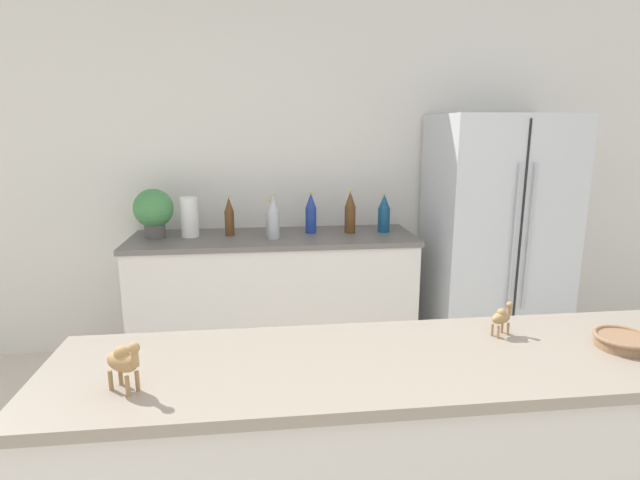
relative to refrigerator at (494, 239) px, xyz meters
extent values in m
cube|color=silver|center=(-1.26, 0.40, 0.42)|extent=(8.00, 0.06, 2.55)
cube|color=silver|center=(-1.56, 0.07, -0.42)|extent=(1.90, 0.60, 0.87)
cube|color=#66605B|center=(-1.56, 0.07, 0.03)|extent=(1.93, 0.63, 0.03)
cube|color=silver|center=(0.00, 0.00, 0.00)|extent=(0.89, 0.69, 1.72)
cube|color=black|center=(0.00, -0.35, 0.00)|extent=(0.01, 0.01, 1.65)
cylinder|color=#B2B5BA|center=(-0.05, -0.37, 0.09)|extent=(0.02, 0.02, 0.95)
cylinder|color=#B2B5BA|center=(0.05, -0.37, 0.09)|extent=(0.02, 0.02, 0.95)
cube|color=gray|center=(-1.22, -1.89, 0.06)|extent=(2.17, 0.57, 0.03)
cylinder|color=#595451|center=(-2.35, 0.11, 0.10)|extent=(0.14, 0.14, 0.10)
sphere|color=#478E4C|center=(-2.35, 0.11, 0.25)|extent=(0.26, 0.26, 0.26)
cylinder|color=white|center=(-2.12, 0.11, 0.18)|extent=(0.12, 0.12, 0.27)
cylinder|color=brown|center=(-1.02, 0.10, 0.14)|extent=(0.08, 0.08, 0.19)
cone|color=brown|center=(-1.02, 0.10, 0.29)|extent=(0.07, 0.07, 0.11)
cylinder|color=gold|center=(-1.02, 0.10, 0.35)|extent=(0.03, 0.03, 0.01)
cylinder|color=navy|center=(-0.78, 0.10, 0.13)|extent=(0.08, 0.08, 0.17)
cone|color=navy|center=(-0.78, 0.10, 0.27)|extent=(0.08, 0.08, 0.10)
cylinder|color=gold|center=(-0.78, 0.10, 0.32)|extent=(0.03, 0.03, 0.01)
cylinder|color=navy|center=(-1.29, 0.13, 0.14)|extent=(0.08, 0.08, 0.18)
cone|color=navy|center=(-1.29, 0.13, 0.28)|extent=(0.07, 0.07, 0.10)
cylinder|color=gold|center=(-1.29, 0.13, 0.33)|extent=(0.03, 0.03, 0.01)
cylinder|color=#B2B7BC|center=(-1.58, 0.07, 0.13)|extent=(0.06, 0.06, 0.15)
cone|color=#B2B7BC|center=(-1.58, 0.07, 0.25)|extent=(0.06, 0.06, 0.09)
cylinder|color=gold|center=(-1.58, 0.07, 0.29)|extent=(0.02, 0.02, 0.01)
cylinder|color=#B2B7BC|center=(-1.56, -0.02, 0.14)|extent=(0.08, 0.08, 0.18)
cone|color=#B2B7BC|center=(-1.56, -0.02, 0.28)|extent=(0.08, 0.08, 0.10)
cylinder|color=gold|center=(-1.56, -0.02, 0.34)|extent=(0.03, 0.03, 0.01)
cylinder|color=brown|center=(-1.85, 0.11, 0.13)|extent=(0.06, 0.06, 0.17)
cone|color=brown|center=(-1.85, 0.11, 0.26)|extent=(0.06, 0.06, 0.09)
cylinder|color=gold|center=(-1.85, 0.11, 0.32)|extent=(0.02, 0.02, 0.01)
cylinder|color=#8C6647|center=(-0.49, -1.91, 0.10)|extent=(0.17, 0.17, 0.04)
torus|color=#8C6647|center=(-0.49, -1.91, 0.12)|extent=(0.18, 0.18, 0.01)
ellipsoid|color=#A87F4C|center=(-0.84, -1.77, 0.14)|extent=(0.09, 0.07, 0.04)
sphere|color=#A87F4C|center=(-0.84, -1.77, 0.16)|extent=(0.03, 0.03, 0.03)
cylinder|color=#A87F4C|center=(-0.80, -1.75, 0.16)|extent=(0.01, 0.01, 0.04)
sphere|color=#A87F4C|center=(-0.80, -1.75, 0.18)|extent=(0.02, 0.02, 0.02)
cylinder|color=#A87F4C|center=(-0.82, -1.75, 0.10)|extent=(0.01, 0.01, 0.04)
cylinder|color=#A87F4C|center=(-0.81, -1.77, 0.10)|extent=(0.01, 0.01, 0.04)
cylinder|color=#A87F4C|center=(-0.87, -1.77, 0.10)|extent=(0.01, 0.01, 0.04)
cylinder|color=#A87F4C|center=(-0.86, -1.79, 0.10)|extent=(0.01, 0.01, 0.04)
ellipsoid|color=#A87F4C|center=(-2.02, -1.99, 0.16)|extent=(0.12, 0.10, 0.05)
sphere|color=#A87F4C|center=(-2.02, -1.99, 0.19)|extent=(0.04, 0.04, 0.04)
cylinder|color=#A87F4C|center=(-1.97, -2.03, 0.19)|extent=(0.02, 0.02, 0.05)
sphere|color=#A87F4C|center=(-1.97, -2.03, 0.22)|extent=(0.03, 0.03, 0.03)
cylinder|color=#A87F4C|center=(-1.98, -2.00, 0.11)|extent=(0.01, 0.01, 0.06)
cylinder|color=#A87F4C|center=(-2.00, -2.03, 0.11)|extent=(0.01, 0.01, 0.06)
cylinder|color=#A87F4C|center=(-2.03, -1.96, 0.11)|extent=(0.01, 0.01, 0.06)
cylinder|color=#A87F4C|center=(-2.05, -1.99, 0.11)|extent=(0.01, 0.01, 0.06)
camera|label=1|loc=(-1.64, -3.27, 0.78)|focal=28.00mm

